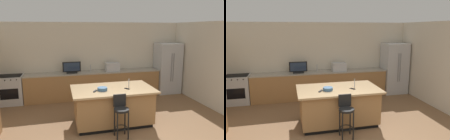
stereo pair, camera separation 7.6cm
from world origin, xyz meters
The scene contains 14 objects.
wall_back centered at (0.00, 4.15, 1.30)m, with size 6.89×0.12×2.60m, color beige.
wall_right centered at (3.24, 2.07, 1.30)m, with size 0.12×4.55×2.60m, color beige.
counter_back centered at (-0.05, 3.77, 0.46)m, with size 4.64×0.62×0.92m.
kitchen_island centered at (0.05, 1.62, 0.47)m, with size 2.04×1.21×0.93m.
refrigerator centered at (2.70, 3.72, 0.93)m, with size 0.86×0.74×1.86m.
range_oven centered at (-2.76, 3.77, 0.47)m, with size 0.75×0.63×0.94m.
microwave centered at (0.58, 3.77, 1.07)m, with size 0.48×0.36×0.29m, color #B7BABF.
tv_monitor centered at (-0.83, 3.72, 1.10)m, with size 0.60×0.16×0.39m.
sink_faucet_back centered at (-0.17, 3.87, 1.04)m, with size 0.02×0.02×0.24m, color #B2B2B7.
sink_faucet_island centered at (0.47, 1.62, 1.04)m, with size 0.02×0.02×0.22m, color #B2B2B7.
bar_stool_center centered at (0.05, 0.89, 0.58)m, with size 0.34×0.34×0.96m.
fruit_bowl centered at (-0.24, 1.50, 0.97)m, with size 0.24×0.24×0.08m, color #3F668C.
cell_phone centered at (0.38, 1.48, 0.93)m, with size 0.07×0.15×0.01m, color black.
tv_remote centered at (-0.42, 1.46, 0.94)m, with size 0.04×0.17×0.02m, color black.
Camera 1 is at (-1.21, -3.29, 2.41)m, focal length 33.72 mm.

